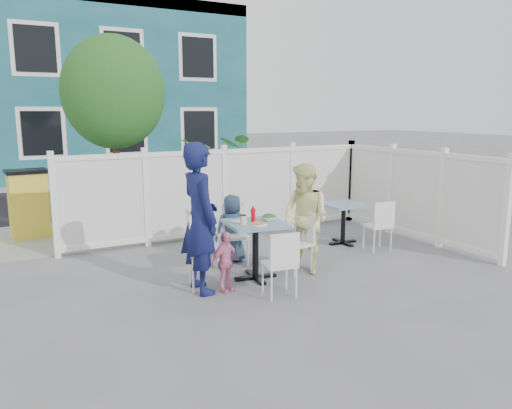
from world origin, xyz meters
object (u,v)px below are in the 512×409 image
main_table (255,235)px  chair_near (282,260)px  chair_left (199,244)px  chair_right (299,237)px  toddler (225,262)px  man (200,218)px  boy (232,228)px  spare_table (344,213)px  utility_cabinet (29,205)px  chair_back (232,229)px  woman (305,218)px

main_table → chair_near: chair_near is taller
main_table → chair_left: chair_left is taller
chair_right → toddler: chair_right is taller
man → boy: (0.90, 0.95, -0.43)m
toddler → spare_table: bearing=1.3°
utility_cabinet → spare_table: bearing=-37.1°
chair_left → toddler: size_ratio=1.29×
main_table → boy: (0.07, 0.87, -0.10)m
main_table → boy: bearing=85.6°
chair_left → chair_back: chair_left is taller
utility_cabinet → toddler: utility_cabinet is taller
chair_near → spare_table: bearing=45.1°
boy → toddler: size_ratio=1.33×
spare_table → chair_near: bearing=-143.5°
man → woman: 1.62m
spare_table → chair_right: (-1.51, -0.93, -0.04)m
main_table → man: 0.90m
chair_right → chair_near: size_ratio=1.04×
chair_left → chair_back: bearing=147.0°
woman → boy: bearing=-156.9°
chair_right → chair_near: bearing=125.9°
toddler → chair_back: bearing=39.1°
utility_cabinet → chair_back: size_ratio=1.30×
utility_cabinet → spare_table: size_ratio=1.67×
utility_cabinet → toddler: 4.65m
chair_back → man: size_ratio=0.48×
chair_left → chair_right: bearing=102.8°
chair_back → boy: (0.05, 0.09, -0.01)m
utility_cabinet → toddler: (1.96, -4.22, -0.20)m
utility_cabinet → boy: bearing=-54.2°
chair_right → chair_back: size_ratio=0.96×
spare_table → woman: (-1.44, -0.95, 0.23)m
spare_table → chair_back: (-2.19, -0.12, -0.02)m
chair_back → man: (-0.85, -0.86, 0.43)m
main_table → chair_left: (-0.81, 0.05, -0.03)m
man → chair_back: bearing=-45.7°
chair_left → chair_back: (0.83, 0.74, -0.06)m
chair_back → woman: (0.76, -0.83, 0.25)m
boy → toddler: bearing=66.7°
man → woman: size_ratio=1.23×
man → main_table: bearing=-85.7°
chair_left → chair_right: size_ratio=1.16×
utility_cabinet → man: 4.40m
main_table → chair_near: size_ratio=1.01×
main_table → chair_back: size_ratio=0.93×
spare_table → chair_right: bearing=-148.5°
chair_right → boy: boy is taller
utility_cabinet → chair_near: bearing=-66.6°
spare_table → chair_right: chair_right is taller
utility_cabinet → toddler: size_ratio=1.51×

